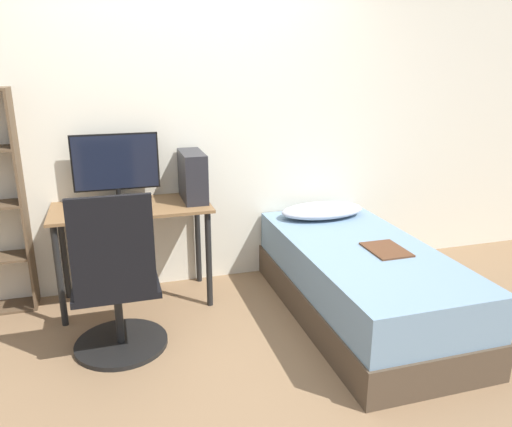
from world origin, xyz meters
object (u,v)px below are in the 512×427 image
object	(u,v)px
office_chair	(117,295)
monitor	(116,165)
keyboard	(117,210)
bed	(360,282)
pc_tower	(193,176)

from	to	relation	value
office_chair	monitor	distance (m)	1.04
office_chair	keyboard	size ratio (longest dim) A/B	2.76
bed	pc_tower	size ratio (longest dim) A/B	4.73
keyboard	pc_tower	distance (m)	0.60
bed	monitor	world-z (taller)	monitor
bed	pc_tower	world-z (taller)	pc_tower
monitor	keyboard	xyz separation A→B (m)	(-0.02, -0.26, -0.26)
monitor	pc_tower	distance (m)	0.55
keyboard	pc_tower	world-z (taller)	pc_tower
keyboard	office_chair	bearing A→B (deg)	-94.63
bed	pc_tower	bearing A→B (deg)	144.95
office_chair	keyboard	bearing A→B (deg)	85.37
monitor	keyboard	size ratio (longest dim) A/B	1.60
keyboard	bed	bearing A→B (deg)	-19.64
pc_tower	office_chair	bearing A→B (deg)	-129.94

